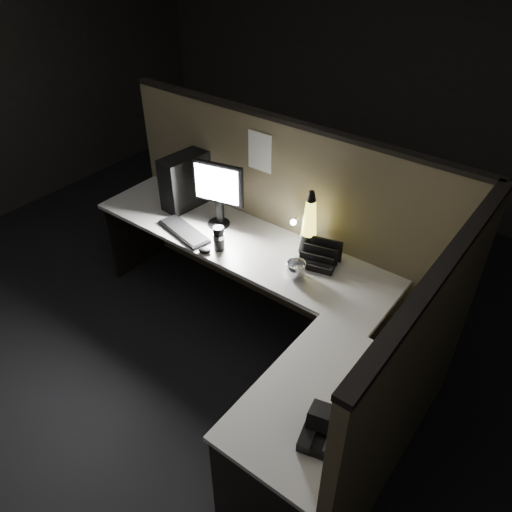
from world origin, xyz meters
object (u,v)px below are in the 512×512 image
Objects in this scene: monitor at (218,188)px; keyboard at (184,232)px; pc_tower at (186,181)px; lava_lamp at (309,228)px; desk_phone at (331,430)px.

keyboard is (-0.12, -0.25, -0.28)m from monitor.
pc_tower is 0.39m from monitor.
lava_lamp reaches higher than desk_phone.
pc_tower is 1.06m from lava_lamp.
monitor reaches higher than pc_tower.
lava_lamp reaches higher than pc_tower.
pc_tower is at bearing 135.44° from desk_phone.
monitor is at bearing -172.15° from lava_lamp.
pc_tower reaches higher than keyboard.
lava_lamp is (1.06, 0.04, -0.01)m from pc_tower.
monitor is 1.86m from desk_phone.
desk_phone is (1.90, -1.09, -0.15)m from pc_tower.
pc_tower is at bearing 141.99° from keyboard.
lava_lamp is at bearing 35.36° from keyboard.
desk_phone is (0.84, -1.13, -0.13)m from lava_lamp.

